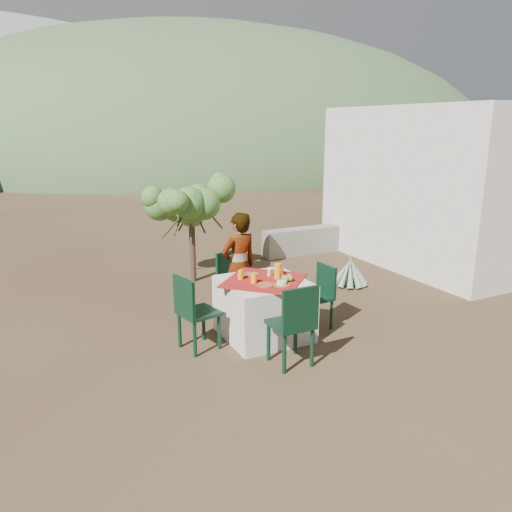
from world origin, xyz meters
The scene contains 24 objects.
ground centered at (0.00, 0.00, 0.00)m, with size 160.00×160.00×0.00m, color #342417.
table centered at (0.51, -0.04, 0.38)m, with size 1.30×1.30×0.76m.
chair_far centered at (0.50, 0.93, 0.50)m, with size 0.52×0.52×0.90m.
chair_near centered at (0.43, -0.94, 0.54)m, with size 0.46×0.46×0.97m.
chair_left centered at (-0.45, -0.03, 0.52)m, with size 0.52×0.52×0.94m.
chair_right centered at (1.33, -0.08, 0.47)m, with size 0.42×0.42×0.85m.
person centered at (0.49, 0.68, 0.76)m, with size 0.55×0.36×1.52m, color #8C6651.
shrub_tree centered at (0.51, 2.64, 1.28)m, with size 1.38×1.36×1.62m.
agave centered at (2.78, 1.19, 0.22)m, with size 0.61×0.62×0.66m.
guesthouse centered at (5.60, 1.80, 1.50)m, with size 3.20×4.20×3.00m, color silver.
stone_wall centered at (3.60, 3.40, 0.28)m, with size 2.60×0.35×0.55m, color gray.
hill_near_right centered at (12.00, 36.00, 0.00)m, with size 48.00×48.00×20.00m, color #37512D.
hill_far_right centered at (28.00, 46.00, 0.00)m, with size 36.00×36.00×14.00m, color slate.
plate_far centered at (0.46, 0.22, 0.77)m, with size 0.21×0.21×0.01m, color brown.
plate_near centered at (0.42, -0.24, 0.77)m, with size 0.21×0.21×0.01m, color brown.
glass_far centered at (0.25, 0.12, 0.82)m, with size 0.07×0.07×0.12m, color orange.
glass_near centered at (0.34, -0.10, 0.82)m, with size 0.08×0.08×0.12m, color orange.
juice_pitcher centered at (0.69, -0.06, 0.86)m, with size 0.09×0.09×0.19m, color orange.
bowl_plate centered at (0.60, -0.33, 0.77)m, with size 0.22×0.22×0.01m, color brown.
white_bowl centered at (0.60, -0.33, 0.80)m, with size 0.12×0.12×0.04m, color silver.
jar_left centered at (0.83, 0.09, 0.81)m, with size 0.06×0.06×0.09m, color #EA5C29.
jar_right centered at (0.84, 0.14, 0.80)m, with size 0.05×0.05×0.08m, color #EA5C29.
napkin_holder centered at (0.67, 0.09, 0.81)m, with size 0.07×0.04×0.09m, color silver.
fruit_cluster centered at (0.75, -0.20, 0.80)m, with size 0.16×0.14×0.08m.
Camera 1 is at (-2.24, -5.40, 2.67)m, focal length 35.00 mm.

